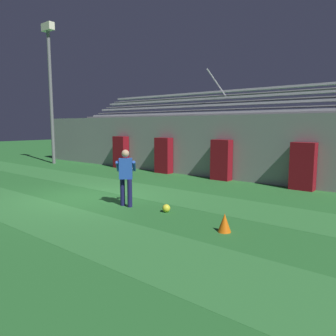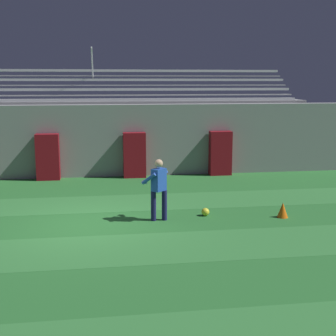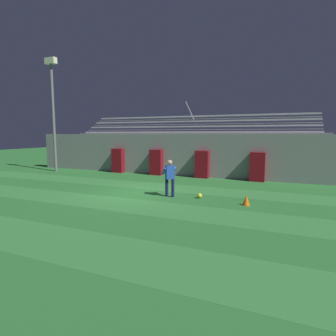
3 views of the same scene
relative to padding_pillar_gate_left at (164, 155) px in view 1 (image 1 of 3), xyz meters
The scene contains 13 objects.
ground_plane 6.23m from the padding_pillar_gate_left, 74.60° to the right, with size 80.00×80.00×0.00m, color #286B2D.
turf_stripe_mid 8.13m from the padding_pillar_gate_left, 78.30° to the right, with size 28.00×2.02×0.01m, color #337A38.
turf_stripe_far 4.29m from the padding_pillar_gate_left, 67.06° to the right, with size 28.00×2.02×0.01m, color #337A38.
back_wall 1.81m from the padding_pillar_gate_left, 18.55° to the left, with size 24.00×0.60×2.80m, color gray.
padding_pillar_gate_left is the anchor object (origin of this frame).
padding_pillar_gate_right 3.28m from the padding_pillar_gate_left, ahead, with size 0.86×0.44×1.75m, color maroon.
padding_pillar_far_left 3.12m from the padding_pillar_gate_left, behind, with size 0.86×0.44×1.75m, color maroon.
padding_pillar_far_right 6.70m from the padding_pillar_gate_left, ahead, with size 0.86×0.44×1.75m, color maroon.
bleacher_stand 3.09m from the padding_pillar_gate_left, 57.21° to the left, with size 18.00×3.35×5.03m.
floodlight_pole 9.11m from the padding_pillar_gate_left, behind, with size 0.90×0.36×8.34m.
goalkeeper 6.79m from the padding_pillar_gate_left, 59.02° to the right, with size 0.74×0.74×1.67m.
soccer_ball 7.44m from the padding_pillar_gate_left, 49.12° to the right, with size 0.22×0.22×0.22m, color yellow.
traffic_cone 9.21m from the padding_pillar_gate_left, 41.16° to the right, with size 0.30×0.30×0.42m, color orange.
Camera 1 is at (8.81, -6.36, 2.38)m, focal length 35.00 mm.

